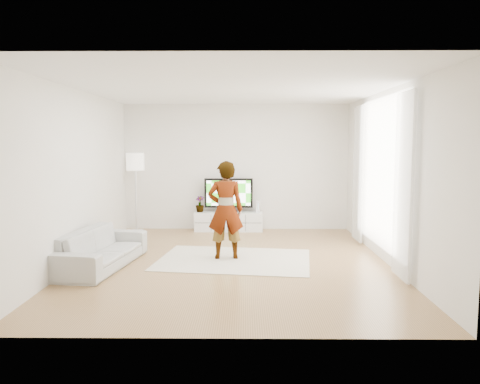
{
  "coord_description": "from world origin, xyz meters",
  "views": [
    {
      "loc": [
        0.2,
        -7.48,
        1.94
      ],
      "look_at": [
        0.11,
        0.4,
        1.11
      ],
      "focal_mm": 35.0,
      "sensor_mm": 36.0,
      "label": 1
    }
  ],
  "objects_px": {
    "player": "(226,210)",
    "media_console": "(229,221)",
    "rug": "(234,260)",
    "floor_lamp": "(135,165)",
    "television": "(229,194)",
    "sofa": "(101,248)"
  },
  "relations": [
    {
      "from": "player",
      "to": "media_console",
      "type": "bearing_deg",
      "value": -93.93
    },
    {
      "from": "rug",
      "to": "floor_lamp",
      "type": "bearing_deg",
      "value": 131.01
    },
    {
      "from": "media_console",
      "to": "television",
      "type": "height_order",
      "value": "television"
    },
    {
      "from": "television",
      "to": "floor_lamp",
      "type": "relative_size",
      "value": 0.62
    },
    {
      "from": "television",
      "to": "rug",
      "type": "xyz_separation_m",
      "value": [
        0.18,
        -2.65,
        -0.82
      ]
    },
    {
      "from": "player",
      "to": "floor_lamp",
      "type": "xyz_separation_m",
      "value": [
        -2.08,
        2.46,
        0.63
      ]
    },
    {
      "from": "sofa",
      "to": "television",
      "type": "bearing_deg",
      "value": -23.65
    },
    {
      "from": "television",
      "to": "sofa",
      "type": "bearing_deg",
      "value": -121.58
    },
    {
      "from": "rug",
      "to": "sofa",
      "type": "xyz_separation_m",
      "value": [
        -2.08,
        -0.44,
        0.29
      ]
    },
    {
      "from": "rug",
      "to": "floor_lamp",
      "type": "xyz_separation_m",
      "value": [
        -2.22,
        2.55,
        1.45
      ]
    },
    {
      "from": "television",
      "to": "rug",
      "type": "relative_size",
      "value": 0.43
    },
    {
      "from": "media_console",
      "to": "rug",
      "type": "relative_size",
      "value": 0.6
    },
    {
      "from": "sofa",
      "to": "media_console",
      "type": "bearing_deg",
      "value": -23.88
    },
    {
      "from": "rug",
      "to": "floor_lamp",
      "type": "height_order",
      "value": "floor_lamp"
    },
    {
      "from": "television",
      "to": "sofa",
      "type": "height_order",
      "value": "television"
    },
    {
      "from": "media_console",
      "to": "television",
      "type": "bearing_deg",
      "value": 90.0
    },
    {
      "from": "player",
      "to": "sofa",
      "type": "relative_size",
      "value": 0.81
    },
    {
      "from": "media_console",
      "to": "sofa",
      "type": "relative_size",
      "value": 0.74
    },
    {
      "from": "television",
      "to": "floor_lamp",
      "type": "bearing_deg",
      "value": -177.4
    },
    {
      "from": "media_console",
      "to": "sofa",
      "type": "distance_m",
      "value": 3.6
    },
    {
      "from": "media_console",
      "to": "sofa",
      "type": "bearing_deg",
      "value": -121.81
    },
    {
      "from": "television",
      "to": "player",
      "type": "height_order",
      "value": "player"
    }
  ]
}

